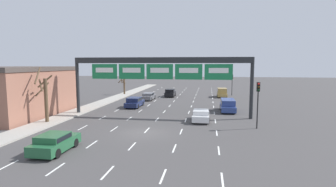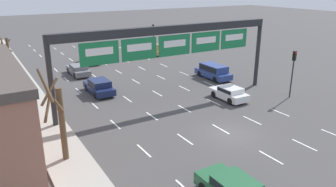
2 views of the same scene
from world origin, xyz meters
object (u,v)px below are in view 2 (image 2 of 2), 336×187
Objects in this scene: car_navy at (99,86)px; car_white at (229,93)px; suv_blue at (213,71)px; sign_gantry at (173,39)px; tree_bare_second at (8,51)px; suv_gold at (151,49)px; traffic_light_near_gantry at (294,65)px; car_grey at (78,69)px; car_black at (90,58)px; traffic_light_mid_block at (153,32)px; tree_bare_closest at (59,118)px.

car_navy is 1.17× the size of car_white.
sign_gantry is at bearing -151.79° from suv_blue.
suv_blue reaches higher than car_navy.
suv_blue is at bearing -39.90° from tree_bare_second.
traffic_light_near_gantry is at bearing -85.03° from suv_gold.
car_grey is 24.43m from traffic_light_near_gantry.
tree_bare_second is at bearing 176.54° from suv_gold.
sign_gantry is 5.19× the size of car_black.
sign_gantry reaches higher than car_grey.
traffic_light_near_gantry reaches higher than tree_bare_second.
car_navy is 0.95× the size of suv_blue.
traffic_light_mid_block reaches higher than car_black.
traffic_light_near_gantry is (15.55, -10.78, 2.50)m from car_navy.
traffic_light_mid_block reaches higher than car_white.
sign_gantry reaches higher than suv_blue.
suv_gold is at bearing 46.17° from car_navy.
tree_bare_second reaches higher than suv_blue.
suv_blue is 9.78m from traffic_light_near_gantry.
tree_bare_closest is (-9.95, -24.80, 2.16)m from car_black.
tree_bare_closest reaches higher than car_white.
car_grey is at bearing 71.03° from tree_bare_closest.
car_white is at bearing -116.79° from suv_blue.
car_white is 28.74m from tree_bare_second.
suv_gold is (13.15, 5.88, 0.27)m from car_grey.
car_grey is (-4.75, 14.12, -5.30)m from sign_gantry.
suv_gold is (9.97, 0.76, 0.17)m from car_black.
sign_gantry reaches higher than car_white.
car_navy is 13.46m from suv_blue.
sign_gantry is 3.73× the size of tree_bare_closest.
car_navy is 19.09m from traffic_light_near_gantry.
sign_gantry is 11.89m from traffic_light_near_gantry.
sign_gantry is 4.48× the size of suv_blue.
traffic_light_mid_block is at bearing 90.09° from traffic_light_near_gantry.
sign_gantry is at bearing -114.52° from traffic_light_mid_block.
suv_gold reaches higher than car_black.
car_black is 26.98m from traffic_light_near_gantry.
tree_bare_second is at bearing 113.55° from car_navy.
traffic_light_near_gantry is 34.13m from tree_bare_second.
traffic_light_mid_block reaches higher than car_navy.
traffic_light_near_gantry is at bearing -24.65° from car_white.
car_black is 10.36m from tree_bare_second.
car_white is at bearing -54.63° from tree_bare_second.
traffic_light_near_gantry is at bearing -34.73° from car_navy.
sign_gantry is 15.81m from car_grey.
tree_bare_second is (-0.09, 26.78, -0.56)m from tree_bare_closest.
suv_gold is 20.10m from tree_bare_second.
car_grey is 20.94m from tree_bare_closest.
tree_bare_second reaches higher than car_grey.
car_black is 0.92× the size of traffic_light_near_gantry.
car_grey is 6.02m from car_black.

